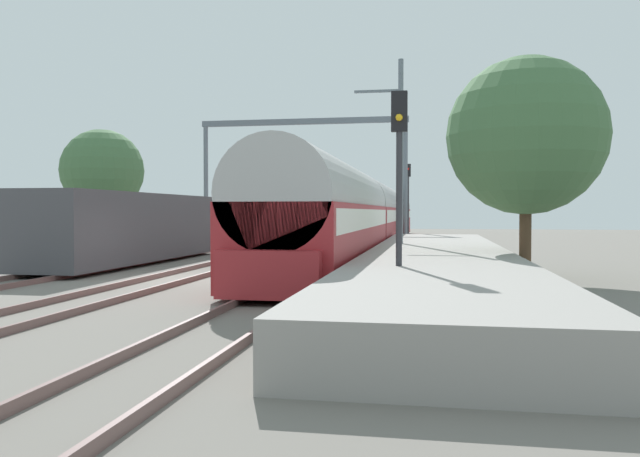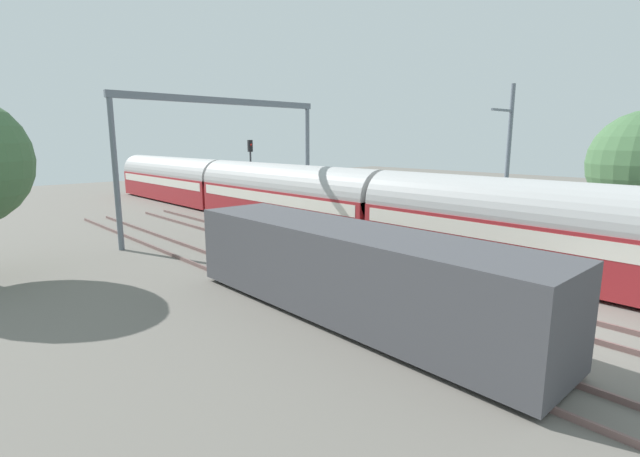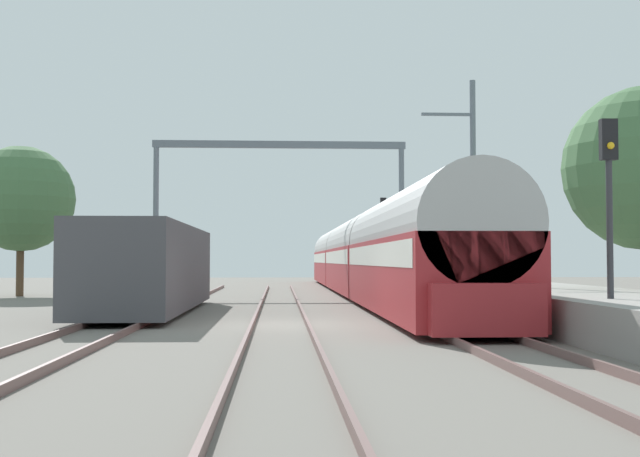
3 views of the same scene
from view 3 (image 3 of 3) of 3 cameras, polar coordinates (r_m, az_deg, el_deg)
The scene contains 13 objects.
ground at distance 21.81m, azimuth -2.85°, elevation -6.83°, with size 120.00×120.00×0.00m, color slate.
track_far_west at distance 22.21m, azimuth -14.06°, elevation -6.47°, with size 1.52×60.00×0.16m.
track_west at distance 21.80m, azimuth -2.85°, elevation -6.62°, with size 1.52×60.00×0.16m.
track_east at distance 22.22m, azimuth 8.35°, elevation -6.52°, with size 1.52×60.00×0.16m.
platform at distance 25.13m, azimuth 16.04°, elevation -5.11°, with size 4.40×28.00×0.90m.
passenger_train at distance 41.32m, azimuth 3.08°, elevation -1.94°, with size 2.93×49.20×3.82m.
freight_car at distance 27.33m, azimuth -11.90°, elevation -2.77°, with size 2.80×13.00×2.70m.
person_crossing at distance 42.59m, azimuth 5.00°, elevation -3.21°, with size 0.37×0.46×1.73m.
railway_signal_near at distance 18.65m, azimuth 19.82°, elevation 2.06°, with size 0.36×0.30×4.83m.
railway_signal_far at distance 48.22m, azimuth 4.51°, elevation -0.18°, with size 0.36×0.30×5.49m.
catenary_gantry at distance 41.32m, azimuth -2.87°, elevation 3.19°, with size 12.98×0.28×7.86m.
catenary_pole_east_mid at distance 28.35m, azimuth 10.71°, elevation 2.65°, with size 1.90×0.20×8.00m.
tree_west_background at distance 41.61m, azimuth -20.43°, elevation 1.99°, with size 5.13×5.13×7.29m.
Camera 3 is at (-0.03, -21.74, 1.73)m, focal length 45.16 mm.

